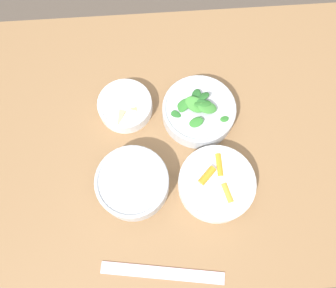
% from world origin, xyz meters
% --- Properties ---
extents(ground_plane, '(10.00, 10.00, 0.00)m').
position_xyz_m(ground_plane, '(0.00, 0.00, 0.00)').
color(ground_plane, '#4C4238').
extents(dining_table, '(1.35, 0.83, 0.73)m').
position_xyz_m(dining_table, '(0.00, 0.00, 0.63)').
color(dining_table, olive).
rests_on(dining_table, ground_plane).
extents(bowl_carrots, '(0.19, 0.19, 0.06)m').
position_xyz_m(bowl_carrots, '(-0.02, 0.15, 0.76)').
color(bowl_carrots, white).
rests_on(bowl_carrots, dining_table).
extents(bowl_greens, '(0.20, 0.20, 0.09)m').
position_xyz_m(bowl_greens, '(-0.00, -0.05, 0.76)').
color(bowl_greens, silver).
rests_on(bowl_greens, dining_table).
extents(bowl_beans_hotdog, '(0.18, 0.18, 0.07)m').
position_xyz_m(bowl_beans_hotdog, '(0.19, 0.14, 0.77)').
color(bowl_beans_hotdog, silver).
rests_on(bowl_beans_hotdog, dining_table).
extents(bowl_cookies, '(0.15, 0.15, 0.04)m').
position_xyz_m(bowl_cookies, '(0.20, -0.08, 0.76)').
color(bowl_cookies, white).
rests_on(bowl_cookies, dining_table).
extents(ruler, '(0.30, 0.07, 0.00)m').
position_xyz_m(ruler, '(0.13, 0.35, 0.73)').
color(ruler, '#EFB7C6').
rests_on(ruler, dining_table).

